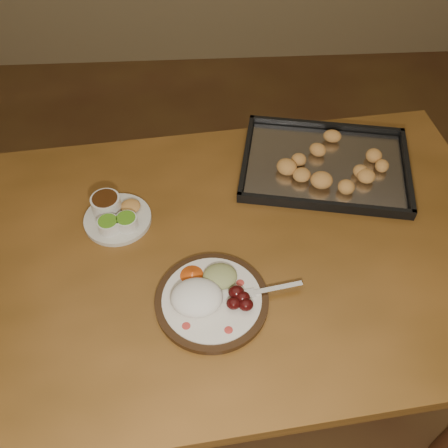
{
  "coord_description": "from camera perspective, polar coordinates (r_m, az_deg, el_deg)",
  "views": [
    {
      "loc": [
        -0.02,
        -0.85,
        1.73
      ],
      "look_at": [
        0.02,
        -0.03,
        0.77
      ],
      "focal_mm": 40.0,
      "sensor_mm": 36.0,
      "label": 1
    }
  ],
  "objects": [
    {
      "name": "dining_table",
      "position": [
        1.31,
        -1.19,
        -5.49
      ],
      "size": [
        1.58,
        1.05,
        0.75
      ],
      "rotation": [
        0.0,
        0.0,
        0.1
      ],
      "color": "brown",
      "rests_on": "ground"
    },
    {
      "name": "dinner_plate",
      "position": [
        1.14,
        -1.72,
        -8.32
      ],
      "size": [
        0.34,
        0.26,
        0.06
      ],
      "rotation": [
        0.0,
        0.0,
        -0.01
      ],
      "color": "black",
      "rests_on": "dining_table"
    },
    {
      "name": "ground",
      "position": [
        1.93,
        -0.79,
        -14.29
      ],
      "size": [
        4.0,
        4.0,
        0.0
      ],
      "primitive_type": "plane",
      "color": "brown",
      "rests_on": "ground"
    },
    {
      "name": "condiment_saucer",
      "position": [
        1.31,
        -12.34,
        1.02
      ],
      "size": [
        0.17,
        0.17,
        0.06
      ],
      "rotation": [
        0.0,
        0.0,
        0.49
      ],
      "color": "beige",
      "rests_on": "dining_table"
    },
    {
      "name": "baking_tray",
      "position": [
        1.45,
        11.44,
        6.8
      ],
      "size": [
        0.52,
        0.43,
        0.05
      ],
      "rotation": [
        0.0,
        0.0,
        -0.2
      ],
      "color": "black",
      "rests_on": "dining_table"
    }
  ]
}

